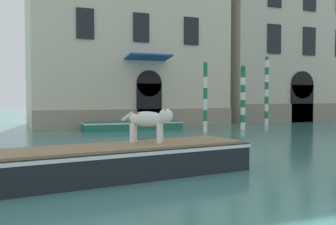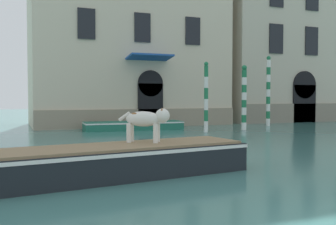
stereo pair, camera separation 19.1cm
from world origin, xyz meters
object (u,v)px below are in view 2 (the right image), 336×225
at_px(dog_on_deck, 147,119).
at_px(mooring_pole_2, 268,91).
at_px(boat_moored_near_palazzo, 133,125).
at_px(boat_foreground, 81,163).
at_px(mooring_pole_1, 244,97).
at_px(mooring_pole_0, 206,97).

height_order(dog_on_deck, mooring_pole_2, mooring_pole_2).
xyz_separation_m(boat_moored_near_palazzo, mooring_pole_2, (8.94, -0.48, 2.02)).
bearing_deg(boat_foreground, boat_moored_near_palazzo, 60.84).
bearing_deg(mooring_pole_1, boat_moored_near_palazzo, 156.77).
bearing_deg(boat_foreground, mooring_pole_2, 33.77).
bearing_deg(boat_moored_near_palazzo, mooring_pole_0, -40.65).
xyz_separation_m(boat_foreground, mooring_pole_0, (8.26, 9.68, 1.49)).
xyz_separation_m(dog_on_deck, mooring_pole_2, (12.34, 11.75, 0.94)).
height_order(mooring_pole_0, mooring_pole_1, mooring_pole_0).
distance_m(boat_moored_near_palazzo, mooring_pole_1, 6.51).
bearing_deg(mooring_pole_2, dog_on_deck, -136.39).
xyz_separation_m(mooring_pole_0, mooring_pole_2, (5.80, 2.47, 0.38)).
bearing_deg(boat_moored_near_palazzo, mooring_pole_2, -0.48).
bearing_deg(mooring_pole_0, mooring_pole_2, 23.02).
relative_size(mooring_pole_1, mooring_pole_2, 0.82).
xyz_separation_m(boat_moored_near_palazzo, mooring_pole_0, (3.13, -2.94, 1.64)).
relative_size(boat_foreground, dog_on_deck, 7.21).
bearing_deg(mooring_pole_2, boat_foreground, -139.18).
bearing_deg(mooring_pole_1, dog_on_deck, -133.36).
height_order(boat_foreground, dog_on_deck, dog_on_deck).
bearing_deg(mooring_pole_2, mooring_pole_0, -156.98).
bearing_deg(mooring_pole_0, dog_on_deck, -125.13).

